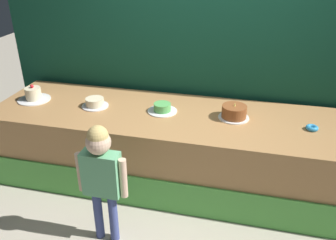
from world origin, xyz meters
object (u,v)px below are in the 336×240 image
object	(u,v)px
cake_far_right	(234,112)
child_figure	(101,170)
cake_far_left	(33,95)
cake_center_left	(95,103)
cake_center_right	(162,108)
donut	(312,128)

from	to	relation	value
cake_far_right	child_figure	bearing A→B (deg)	-132.42
cake_far_left	cake_center_left	distance (m)	0.69
cake_far_left	cake_center_right	world-z (taller)	cake_far_left
cake_far_right	donut	bearing A→B (deg)	-6.07
cake_center_left	child_figure	bearing A→B (deg)	-63.80
donut	cake_far_left	size ratio (longest dim) A/B	0.32
child_figure	cake_far_left	distance (m)	1.50
cake_center_right	cake_center_left	bearing A→B (deg)	-176.46
child_figure	donut	xyz separation A→B (m)	(1.61, 0.93, 0.08)
donut	cake_center_right	world-z (taller)	cake_center_right
donut	cake_center_left	bearing A→B (deg)	179.74
cake_center_left	cake_center_right	size ratio (longest dim) A/B	0.93
child_figure	cake_far_left	xyz separation A→B (m)	(-1.16, 0.94, 0.12)
cake_far_left	cake_center_right	xyz separation A→B (m)	(1.38, 0.04, -0.02)
child_figure	cake_far_right	size ratio (longest dim) A/B	3.67
child_figure	donut	bearing A→B (deg)	30.07
cake_far_left	cake_center_right	distance (m)	1.38
child_figure	cake_far_right	bearing A→B (deg)	47.58
child_figure	cake_center_right	distance (m)	1.02
cake_far_left	cake_center_left	size ratio (longest dim) A/B	1.25
cake_center_right	cake_far_right	size ratio (longest dim) A/B	1.00
donut	cake_center_left	distance (m)	2.08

